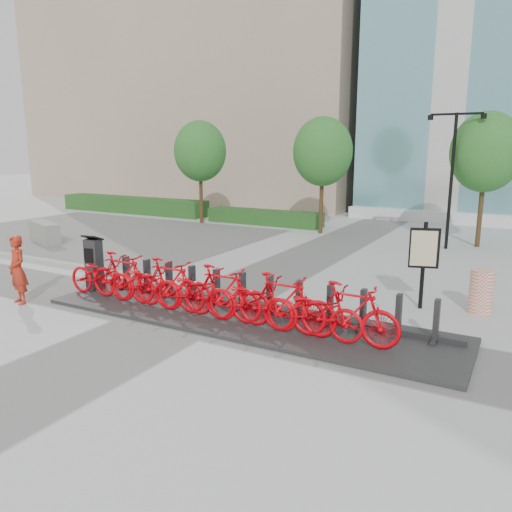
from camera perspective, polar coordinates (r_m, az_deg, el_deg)
The scene contains 25 objects.
ground at distance 11.65m, azimuth -7.95°, elevation -6.64°, with size 120.00×120.00×0.00m, color #ADADAD.
gravel_patch at distance 23.27m, azimuth -17.41°, elevation 2.41°, with size 14.00×14.00×0.00m, color #5D5D5C.
hedge_a at distance 30.58m, azimuth -13.88°, elevation 5.68°, with size 10.00×1.40×0.90m, color #25541A.
hedge_b at distance 25.12m, azimuth 0.97°, elevation 4.46°, with size 6.00×1.20×0.70m, color #25541A.
tree_0 at distance 25.45m, azimuth -6.41°, elevation 11.80°, with size 2.60×2.60×5.10m.
tree_1 at distance 22.33m, azimuth 7.63°, elevation 11.72°, with size 2.60×2.60×5.10m.
tree_2 at distance 20.84m, azimuth 24.79°, elevation 10.70°, with size 2.60×2.60×5.10m.
streetlamp at distance 19.97m, azimuth 21.55°, elevation 9.63°, with size 2.00×0.20×5.00m.
dock_pad at distance 11.19m, azimuth -1.65°, elevation -7.12°, with size 9.60×2.40×0.08m, color #2B2B2B.
dock_rail_posts at distance 11.41m, azimuth -0.18°, elevation -4.28°, with size 8.02×0.50×0.85m, color #27272A, non-canonical shape.
bike_0 at distance 13.13m, azimuth -17.30°, elevation -2.12°, with size 0.71×2.05×1.08m, color red.
bike_1 at distance 12.61m, azimuth -15.04°, elevation -2.28°, with size 0.56×1.99×1.19m, color red.
bike_2 at distance 12.15m, azimuth -12.57°, elevation -2.99°, with size 0.71×2.05×1.08m, color red.
bike_3 at distance 11.68m, azimuth -9.93°, elevation -3.19°, with size 0.56×1.99×1.19m, color red.
bike_4 at distance 11.27m, azimuth -7.06°, elevation -3.98°, with size 0.71×2.05×1.08m, color red.
bike_5 at distance 10.86m, azimuth -3.98°, elevation -4.21°, with size 0.56×1.99×1.19m, color red.
bike_6 at distance 10.52m, azimuth -0.67°, elevation -5.07°, with size 0.71×2.05×1.08m, color red.
bike_7 at distance 10.18m, azimuth 2.87°, elevation -5.33°, with size 0.56×1.99×1.19m, color red.
bike_8 at distance 9.92m, azimuth 6.63°, elevation -6.24°, with size 0.71×2.05×1.08m, color red.
bike_9 at distance 9.67m, azimuth 10.60°, elevation -6.49°, with size 0.56×1.99×1.19m, color red.
kiosk at distance 13.83m, azimuth -18.02°, elevation -0.76°, with size 0.50×0.44×1.46m.
worker_red at distance 13.46m, azimuth -25.60°, elevation -1.43°, with size 0.62×0.41×1.69m, color #A82714.
construction_barrel at distance 12.63m, azimuth 24.34°, elevation -3.74°, with size 0.53×0.53×1.02m, color #D54B22.
jersey_barrier at distance 21.92m, azimuth -23.04°, elevation 2.50°, with size 2.13×0.58×0.82m, color gray.
map_sign at distance 12.28m, azimuth 18.65°, elevation 0.46°, with size 0.68×0.31×2.08m.
Camera 1 is at (6.69, -8.77, 3.74)m, focal length 35.00 mm.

